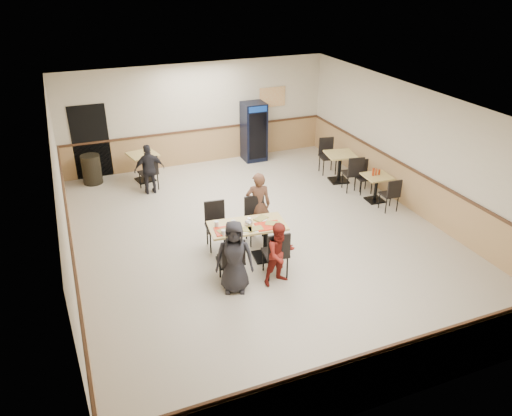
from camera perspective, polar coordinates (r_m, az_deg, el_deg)
name	(u,v)px	position (r m, az deg, el deg)	size (l,w,h in m)	color
ground	(262,237)	(11.26, 0.68, -3.33)	(10.00, 10.00, 0.00)	beige
room_shell	(286,164)	(13.77, 3.46, 5.09)	(10.00, 10.00, 10.00)	silver
main_table	(247,237)	(10.17, -0.98, -3.30)	(1.62, 0.93, 0.83)	black
main_chairs	(245,238)	(10.17, -1.28, -3.47)	(1.55, 1.95, 1.05)	black
diner_woman_left	(234,257)	(9.20, -2.49, -5.60)	(0.71, 0.46, 1.44)	black
diner_woman_right	(280,254)	(9.45, 2.75, -5.25)	(0.62, 0.48, 1.28)	maroon
diner_man_opposite	(258,205)	(10.98, 0.25, 0.36)	(0.56, 0.36, 1.52)	brown
lone_diner	(149,169)	(13.40, -12.09, 4.35)	(0.79, 0.33, 1.35)	black
tabletop_clutter	(246,226)	(9.93, -1.16, -2.11)	(1.37, 0.69, 0.12)	red
side_table_near	(376,184)	(13.10, 13.59, 2.67)	(0.70, 0.70, 0.70)	black
side_table_near_chair_south	(389,194)	(12.70, 14.99, 1.61)	(0.41, 0.41, 0.89)	black
side_table_near_chair_north	(364,177)	(13.53, 12.25, 3.49)	(0.41, 0.41, 0.89)	black
side_table_far	(340,163)	(14.07, 9.55, 5.10)	(0.89, 0.89, 0.82)	black
side_table_far_chair_south	(352,172)	(13.57, 10.95, 4.03)	(0.48, 0.48, 1.04)	black
side_table_far_chair_north	(328,156)	(14.61, 8.24, 5.89)	(0.48, 0.48, 1.04)	black
condiment_caddy	(376,172)	(13.00, 13.51, 4.04)	(0.23, 0.06, 0.20)	#A32C0B
back_table	(144,163)	(14.28, -12.73, 5.06)	(0.88, 0.88, 0.80)	black
back_table_chair_lone	(148,172)	(13.71, -12.23, 4.07)	(0.47, 0.47, 1.01)	black
pepsi_cooler	(254,132)	(15.38, -0.24, 8.72)	(0.68, 0.69, 1.79)	black
trash_bin	(92,169)	(14.53, -18.27, 4.21)	(0.52, 0.52, 0.82)	black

